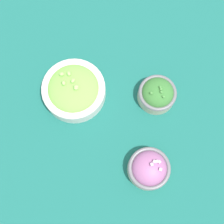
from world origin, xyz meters
The scene contains 4 objects.
ground_plane centered at (0.00, 0.00, 0.00)m, with size 3.00×3.00×0.00m, color #196056.
bowl_red_onion centered at (0.18, 0.08, 0.03)m, with size 0.12×0.12×0.08m.
bowl_lettuce centered at (-0.09, -0.10, 0.04)m, with size 0.19×0.19×0.08m.
bowl_broccoli centered at (-0.03, 0.15, 0.03)m, with size 0.12×0.12×0.08m.
Camera 1 is at (0.24, -0.04, 0.93)m, focal length 50.00 mm.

